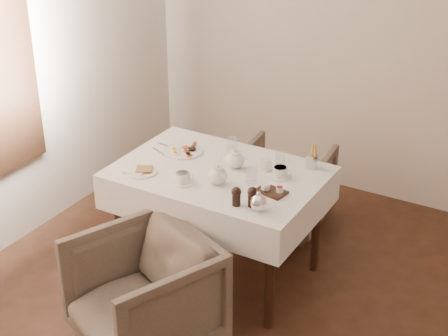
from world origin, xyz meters
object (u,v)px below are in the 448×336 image
armchair_near (144,294)px  armchair_far (283,186)px  teapot_centre (235,159)px  breakfast_plate (184,150)px  table (219,187)px

armchair_near → armchair_far: armchair_near is taller
armchair_near → teapot_centre: (0.09, 0.89, 0.49)m
breakfast_plate → teapot_centre: size_ratio=1.60×
teapot_centre → table: bearing=-151.1°
armchair_far → teapot_centre: bearing=83.6°
armchair_far → breakfast_plate: size_ratio=2.50×
table → breakfast_plate: size_ratio=4.94×
armchair_near → teapot_centre: bearing=108.0°
table → teapot_centre: teapot_centre is taller
table → armchair_far: 0.87m
armchair_near → teapot_centre: size_ratio=4.49×
armchair_far → breakfast_plate: bearing=52.5°
armchair_near → teapot_centre: teapot_centre is taller
teapot_centre → armchair_near: bearing=-117.4°
table → armchair_near: 0.86m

